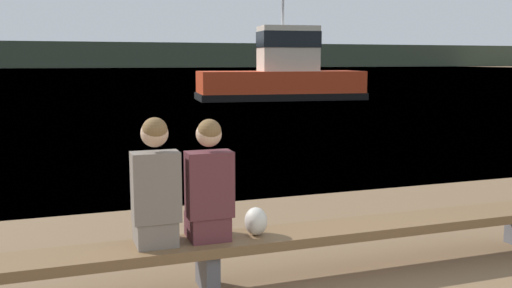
# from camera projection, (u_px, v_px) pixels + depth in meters

# --- Properties ---
(water_surface) EXTENTS (240.00, 240.00, 0.00)m
(water_surface) POSITION_uv_depth(u_px,v_px,m) (64.00, 70.00, 119.95)
(water_surface) COLOR teal
(water_surface) RESTS_ON ground
(far_shoreline) EXTENTS (600.00, 12.00, 6.66)m
(far_shoreline) POSITION_uv_depth(u_px,v_px,m) (61.00, 55.00, 148.27)
(far_shoreline) COLOR #384233
(far_shoreline) RESTS_ON ground
(bench_main) EXTENTS (7.57, 0.49, 0.45)m
(bench_main) POSITION_uv_depth(u_px,v_px,m) (207.00, 249.00, 4.93)
(bench_main) COLOR brown
(bench_main) RESTS_ON ground
(person_left) EXTENTS (0.39, 0.39, 1.08)m
(person_left) POSITION_uv_depth(u_px,v_px,m) (155.00, 188.00, 4.70)
(person_left) COLOR #70665B
(person_left) RESTS_ON bench_main
(person_right) EXTENTS (0.39, 0.38, 1.06)m
(person_right) POSITION_uv_depth(u_px,v_px,m) (209.00, 186.00, 4.86)
(person_right) COLOR #56282D
(person_right) RESTS_ON bench_main
(shopping_bag) EXTENTS (0.20, 0.22, 0.25)m
(shopping_bag) POSITION_uv_depth(u_px,v_px,m) (256.00, 221.00, 5.05)
(shopping_bag) COLOR beige
(shopping_bag) RESTS_ON bench_main
(tugboat_red) EXTENTS (8.72, 3.99, 7.07)m
(tugboat_red) POSITION_uv_depth(u_px,v_px,m) (282.00, 76.00, 28.99)
(tugboat_red) COLOR red
(tugboat_red) RESTS_ON water_surface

